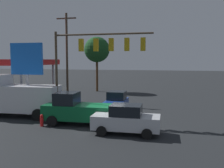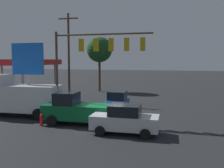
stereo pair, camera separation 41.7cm
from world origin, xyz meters
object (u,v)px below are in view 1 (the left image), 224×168
at_px(price_sign, 27,62).
at_px(fire_hydrant, 42,120).
at_px(hatchback_crossing, 116,103).
at_px(street_tree, 97,50).
at_px(utility_pole, 67,55).
at_px(pickup_parked, 76,110).
at_px(traffic_signal_assembly, 95,52).
at_px(delivery_truck, 18,97).
at_px(sedan_waiting, 126,119).

distance_m(price_sign, fire_hydrant, 6.22).
height_order(hatchback_crossing, street_tree, street_tree).
bearing_deg(utility_pole, pickup_parked, 116.95).
height_order(traffic_signal_assembly, price_sign, traffic_signal_assembly).
distance_m(hatchback_crossing, delivery_truck, 8.59).
relative_size(traffic_signal_assembly, utility_pole, 0.78).
height_order(pickup_parked, fire_hydrant, pickup_parked).
distance_m(utility_pole, sedan_waiting, 15.44).
xyz_separation_m(price_sign, pickup_parked, (-5.40, 2.10, -3.56)).
xyz_separation_m(utility_pole, hatchback_crossing, (-7.17, 5.47, -4.46)).
distance_m(utility_pole, price_sign, 7.99).
bearing_deg(fire_hydrant, hatchback_crossing, -126.66).
bearing_deg(street_tree, delivery_truck, 85.09).
height_order(price_sign, sedan_waiting, price_sign).
bearing_deg(street_tree, traffic_signal_assembly, 106.57).
xyz_separation_m(traffic_signal_assembly, utility_pole, (6.12, -8.45, -0.09)).
bearing_deg(street_tree, hatchback_crossing, 113.16).
height_order(traffic_signal_assembly, pickup_parked, traffic_signal_assembly).
bearing_deg(delivery_truck, pickup_parked, 164.49).
height_order(sedan_waiting, delivery_truck, delivery_truck).
xyz_separation_m(street_tree, fire_hydrant, (-2.04, 20.59, -5.93)).
relative_size(traffic_signal_assembly, pickup_parked, 1.51).
relative_size(traffic_signal_assembly, delivery_truck, 1.16).
xyz_separation_m(sedan_waiting, pickup_parked, (4.08, -1.53, 0.16)).
height_order(utility_pole, delivery_truck, utility_pole).
bearing_deg(pickup_parked, fire_hydrant, 25.00).
distance_m(delivery_truck, fire_hydrant, 4.54).
relative_size(price_sign, sedan_waiting, 1.42).
distance_m(traffic_signal_assembly, price_sign, 6.48).
relative_size(hatchback_crossing, delivery_truck, 0.55).
relative_size(hatchback_crossing, sedan_waiting, 0.86).
distance_m(traffic_signal_assembly, utility_pole, 10.43).
height_order(delivery_truck, fire_hydrant, delivery_truck).
relative_size(traffic_signal_assembly, sedan_waiting, 1.80).
bearing_deg(utility_pole, delivery_truck, 85.25).
distance_m(utility_pole, delivery_truck, 9.55).
bearing_deg(fire_hydrant, sedan_waiting, 176.87).
bearing_deg(street_tree, fire_hydrant, 95.67).
xyz_separation_m(price_sign, delivery_truck, (0.44, 0.82, -2.97)).
distance_m(sedan_waiting, delivery_truck, 10.33).
xyz_separation_m(sedan_waiting, delivery_truck, (9.92, -2.81, 0.74)).
relative_size(traffic_signal_assembly, price_sign, 1.27).
distance_m(street_tree, fire_hydrant, 21.53).
height_order(utility_pole, sedan_waiting, utility_pole).
bearing_deg(fire_hydrant, utility_pole, -75.67).
bearing_deg(fire_hydrant, street_tree, -84.33).
xyz_separation_m(pickup_parked, street_tree, (4.28, -19.40, 5.26)).
height_order(street_tree, fire_hydrant, street_tree).
bearing_deg(traffic_signal_assembly, pickup_parked, 57.65).
relative_size(pickup_parked, fire_hydrant, 6.02).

